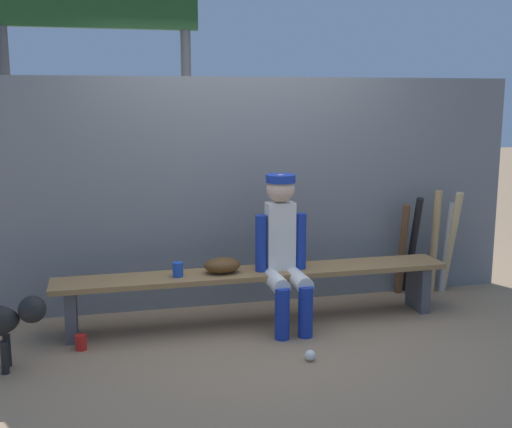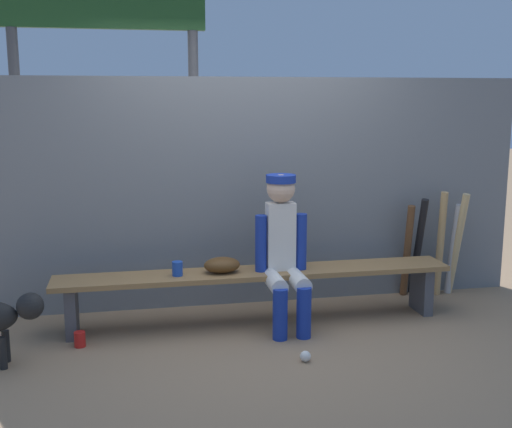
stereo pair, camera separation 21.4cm
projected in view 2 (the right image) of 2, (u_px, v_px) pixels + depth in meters
ground_plane at (256, 323)px, 5.06m from camera, size 30.00×30.00×0.00m
chainlink_fence at (244, 193)px, 5.39m from camera, size 4.90×0.03×1.92m
dugout_bench at (256, 281)px, 5.00m from camera, size 3.10×0.36×0.43m
player_seated at (284, 247)px, 4.89m from camera, size 0.41×0.55×1.18m
baseball_glove at (222, 265)px, 4.92m from camera, size 0.28×0.20×0.12m
bat_wood_dark at (407, 251)px, 5.64m from camera, size 0.09×0.21×0.84m
bat_aluminum_black at (418, 247)px, 5.66m from camera, size 0.07×0.27×0.90m
bat_wood_tan at (440, 244)px, 5.67m from camera, size 0.08×0.15×0.95m
bat_aluminum_silver at (453, 250)px, 5.71m from camera, size 0.09×0.17×0.83m
bat_wood_natural at (457, 244)px, 5.67m from camera, size 0.10×0.25×0.94m
baseball at (305, 356)px, 4.31m from camera, size 0.07×0.07×0.07m
cup_on_ground at (80, 339)px, 4.57m from camera, size 0.08×0.08×0.11m
cup_on_bench at (177, 269)px, 4.84m from camera, size 0.08×0.08×0.11m
scoreboard at (110, 20)px, 5.99m from camera, size 2.17×0.27×3.53m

